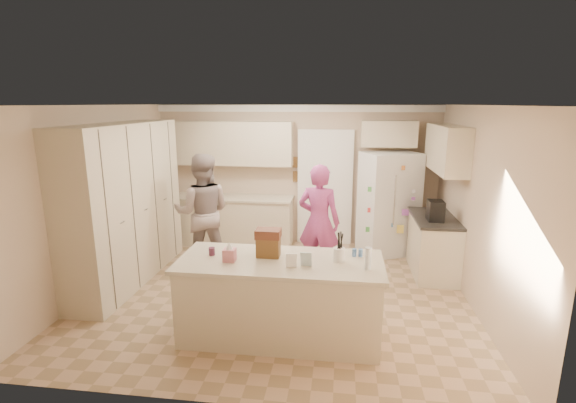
# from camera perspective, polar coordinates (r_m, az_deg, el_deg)

# --- Properties ---
(floor) EXTENTS (5.20, 4.60, 0.02)m
(floor) POSITION_cam_1_polar(r_m,az_deg,el_deg) (6.08, -1.39, -12.38)
(floor) COLOR tan
(floor) RESTS_ON ground
(ceiling) EXTENTS (5.20, 4.60, 0.02)m
(ceiling) POSITION_cam_1_polar(r_m,az_deg,el_deg) (5.48, -1.55, 13.15)
(ceiling) COLOR white
(ceiling) RESTS_ON wall_back
(wall_back) EXTENTS (5.20, 0.02, 2.60)m
(wall_back) POSITION_cam_1_polar(r_m,az_deg,el_deg) (7.88, 1.11, 3.63)
(wall_back) COLOR #C7AF95
(wall_back) RESTS_ON ground
(wall_front) EXTENTS (5.20, 0.02, 2.60)m
(wall_front) POSITION_cam_1_polar(r_m,az_deg,el_deg) (3.48, -7.38, -9.20)
(wall_front) COLOR #C7AF95
(wall_front) RESTS_ON ground
(wall_left) EXTENTS (0.02, 4.60, 2.60)m
(wall_left) POSITION_cam_1_polar(r_m,az_deg,el_deg) (6.56, -24.63, 0.43)
(wall_left) COLOR #C7AF95
(wall_left) RESTS_ON ground
(wall_right) EXTENTS (0.02, 4.60, 2.60)m
(wall_right) POSITION_cam_1_polar(r_m,az_deg,el_deg) (5.84, 24.73, -1.03)
(wall_right) COLOR #C7AF95
(wall_right) RESTS_ON ground
(crown_back) EXTENTS (5.20, 0.08, 0.12)m
(crown_back) POSITION_cam_1_polar(r_m,az_deg,el_deg) (7.72, 1.11, 12.61)
(crown_back) COLOR white
(crown_back) RESTS_ON wall_back
(pantry_bank) EXTENTS (0.60, 2.60, 2.35)m
(pantry_bank) POSITION_cam_1_polar(r_m,az_deg,el_deg) (6.60, -21.33, -0.31)
(pantry_bank) COLOR beige
(pantry_bank) RESTS_ON floor
(back_base_cab) EXTENTS (2.20, 0.60, 0.88)m
(back_base_cab) POSITION_cam_1_polar(r_m,az_deg,el_deg) (7.98, -7.41, -2.69)
(back_base_cab) COLOR beige
(back_base_cab) RESTS_ON floor
(back_countertop) EXTENTS (2.24, 0.63, 0.04)m
(back_countertop) POSITION_cam_1_polar(r_m,az_deg,el_deg) (7.86, -7.52, 0.52)
(back_countertop) COLOR beige
(back_countertop) RESTS_ON back_base_cab
(back_upper_cab) EXTENTS (2.20, 0.35, 0.80)m
(back_upper_cab) POSITION_cam_1_polar(r_m,az_deg,el_deg) (7.83, -7.49, 7.89)
(back_upper_cab) COLOR beige
(back_upper_cab) RESTS_ON wall_back
(doorway_opening) EXTENTS (0.90, 0.06, 2.10)m
(doorway_opening) POSITION_cam_1_polar(r_m,az_deg,el_deg) (7.86, 5.07, 1.70)
(doorway_opening) COLOR black
(doorway_opening) RESTS_ON floor
(doorway_casing) EXTENTS (1.02, 0.03, 2.22)m
(doorway_casing) POSITION_cam_1_polar(r_m,az_deg,el_deg) (7.82, 5.06, 1.65)
(doorway_casing) COLOR white
(doorway_casing) RESTS_ON floor
(wall_frame_upper) EXTENTS (0.15, 0.02, 0.20)m
(wall_frame_upper) POSITION_cam_1_polar(r_m,az_deg,el_deg) (7.80, 1.23, 5.39)
(wall_frame_upper) COLOR brown
(wall_frame_upper) RESTS_ON wall_back
(wall_frame_lower) EXTENTS (0.15, 0.02, 0.20)m
(wall_frame_lower) POSITION_cam_1_polar(r_m,az_deg,el_deg) (7.84, 1.22, 3.44)
(wall_frame_lower) COLOR brown
(wall_frame_lower) RESTS_ON wall_back
(refrigerator) EXTENTS (1.10, 0.99, 1.80)m
(refrigerator) POSITION_cam_1_polar(r_m,az_deg,el_deg) (7.54, 13.59, -0.29)
(refrigerator) COLOR white
(refrigerator) RESTS_ON floor
(fridge_seam) EXTENTS (0.02, 0.02, 1.78)m
(fridge_seam) POSITION_cam_1_polar(r_m,az_deg,el_deg) (7.20, 13.88, -0.95)
(fridge_seam) COLOR gray
(fridge_seam) RESTS_ON refrigerator
(fridge_dispenser) EXTENTS (0.22, 0.03, 0.35)m
(fridge_dispenser) POSITION_cam_1_polar(r_m,az_deg,el_deg) (7.11, 12.24, 1.03)
(fridge_dispenser) COLOR black
(fridge_dispenser) RESTS_ON refrigerator
(fridge_handle_l) EXTENTS (0.02, 0.02, 0.85)m
(fridge_handle_l) POSITION_cam_1_polar(r_m,az_deg,el_deg) (7.14, 13.56, 0.20)
(fridge_handle_l) COLOR silver
(fridge_handle_l) RESTS_ON refrigerator
(fridge_handle_r) EXTENTS (0.02, 0.02, 0.85)m
(fridge_handle_r) POSITION_cam_1_polar(r_m,az_deg,el_deg) (7.16, 14.36, 0.18)
(fridge_handle_r) COLOR silver
(fridge_handle_r) RESTS_ON refrigerator
(over_fridge_cab) EXTENTS (0.95, 0.35, 0.45)m
(over_fridge_cab) POSITION_cam_1_polar(r_m,az_deg,el_deg) (7.60, 13.60, 8.99)
(over_fridge_cab) COLOR beige
(over_fridge_cab) RESTS_ON wall_back
(right_base_cab) EXTENTS (0.60, 1.20, 0.88)m
(right_base_cab) POSITION_cam_1_polar(r_m,az_deg,el_deg) (6.93, 19.19, -5.84)
(right_base_cab) COLOR beige
(right_base_cab) RESTS_ON floor
(right_countertop) EXTENTS (0.63, 1.24, 0.04)m
(right_countertop) POSITION_cam_1_polar(r_m,az_deg,el_deg) (6.80, 19.40, -2.17)
(right_countertop) COLOR #2D2B28
(right_countertop) RESTS_ON right_base_cab
(right_upper_cab) EXTENTS (0.35, 1.50, 0.70)m
(right_upper_cab) POSITION_cam_1_polar(r_m,az_deg,el_deg) (6.83, 20.85, 6.78)
(right_upper_cab) COLOR beige
(right_upper_cab) RESTS_ON wall_right
(coffee_maker) EXTENTS (0.22, 0.28, 0.30)m
(coffee_maker) POSITION_cam_1_polar(r_m,az_deg,el_deg) (6.56, 19.52, -1.19)
(coffee_maker) COLOR black
(coffee_maker) RESTS_ON right_countertop
(island_base) EXTENTS (2.20, 0.90, 0.88)m
(island_base) POSITION_cam_1_polar(r_m,az_deg,el_deg) (4.88, -1.05, -13.30)
(island_base) COLOR beige
(island_base) RESTS_ON floor
(island_top) EXTENTS (2.28, 0.96, 0.05)m
(island_top) POSITION_cam_1_polar(r_m,az_deg,el_deg) (4.69, -1.07, -8.27)
(island_top) COLOR beige
(island_top) RESTS_ON island_base
(utensil_crock) EXTENTS (0.13, 0.13, 0.15)m
(utensil_crock) POSITION_cam_1_polar(r_m,az_deg,el_deg) (4.66, 7.01, -7.22)
(utensil_crock) COLOR white
(utensil_crock) RESTS_ON island_top
(tissue_box) EXTENTS (0.13, 0.13, 0.14)m
(tissue_box) POSITION_cam_1_polar(r_m,az_deg,el_deg) (4.67, -8.00, -7.24)
(tissue_box) COLOR #C16E7C
(tissue_box) RESTS_ON island_top
(tissue_plume) EXTENTS (0.08, 0.08, 0.08)m
(tissue_plume) POSITION_cam_1_polar(r_m,az_deg,el_deg) (4.64, -8.05, -5.97)
(tissue_plume) COLOR white
(tissue_plume) RESTS_ON tissue_box
(dollhouse_body) EXTENTS (0.26, 0.18, 0.22)m
(dollhouse_body) POSITION_cam_1_polar(r_m,az_deg,el_deg) (4.76, -2.70, -6.23)
(dollhouse_body) COLOR brown
(dollhouse_body) RESTS_ON island_top
(dollhouse_roof) EXTENTS (0.28, 0.20, 0.10)m
(dollhouse_roof) POSITION_cam_1_polar(r_m,az_deg,el_deg) (4.71, -2.72, -4.39)
(dollhouse_roof) COLOR #592D1E
(dollhouse_roof) RESTS_ON dollhouse_body
(jam_jar) EXTENTS (0.07, 0.07, 0.09)m
(jam_jar) POSITION_cam_1_polar(r_m,az_deg,el_deg) (4.88, -10.38, -6.72)
(jam_jar) COLOR #59263F
(jam_jar) RESTS_ON island_top
(greeting_card_a) EXTENTS (0.12, 0.06, 0.16)m
(greeting_card_a) POSITION_cam_1_polar(r_m,az_deg,el_deg) (4.45, 0.47, -8.05)
(greeting_card_a) COLOR white
(greeting_card_a) RESTS_ON island_top
(greeting_card_b) EXTENTS (0.12, 0.05, 0.16)m
(greeting_card_b) POSITION_cam_1_polar(r_m,az_deg,el_deg) (4.48, 2.47, -7.90)
(greeting_card_b) COLOR silver
(greeting_card_b) RESTS_ON island_top
(water_bottle) EXTENTS (0.07, 0.07, 0.24)m
(water_bottle) POSITION_cam_1_polar(r_m,az_deg,el_deg) (4.46, 10.89, -7.68)
(water_bottle) COLOR silver
(water_bottle) RESTS_ON island_top
(shaker_salt) EXTENTS (0.05, 0.05, 0.09)m
(shaker_salt) POSITION_cam_1_polar(r_m,az_deg,el_deg) (4.83, 9.06, -6.91)
(shaker_salt) COLOR #4670AF
(shaker_salt) RESTS_ON island_top
(shaker_pepper) EXTENTS (0.05, 0.05, 0.09)m
(shaker_pepper) POSITION_cam_1_polar(r_m,az_deg,el_deg) (4.83, 9.89, -6.93)
(shaker_pepper) COLOR #4670AF
(shaker_pepper) RESTS_ON island_top
(teen_boy) EXTENTS (1.03, 0.87, 1.87)m
(teen_boy) POSITION_cam_1_polar(r_m,az_deg,el_deg) (6.73, -11.59, -1.49)
(teen_boy) COLOR gray
(teen_boy) RESTS_ON floor
(teen_girl) EXTENTS (0.72, 0.55, 1.76)m
(teen_girl) POSITION_cam_1_polar(r_m,az_deg,el_deg) (6.30, 4.24, -2.80)
(teen_girl) COLOR #C34D8E
(teen_girl) RESTS_ON floor
(fridge_magnets) EXTENTS (0.76, 0.02, 1.44)m
(fridge_magnets) POSITION_cam_1_polar(r_m,az_deg,el_deg) (7.19, 13.89, -0.96)
(fridge_magnets) COLOR tan
(fridge_magnets) RESTS_ON refrigerator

